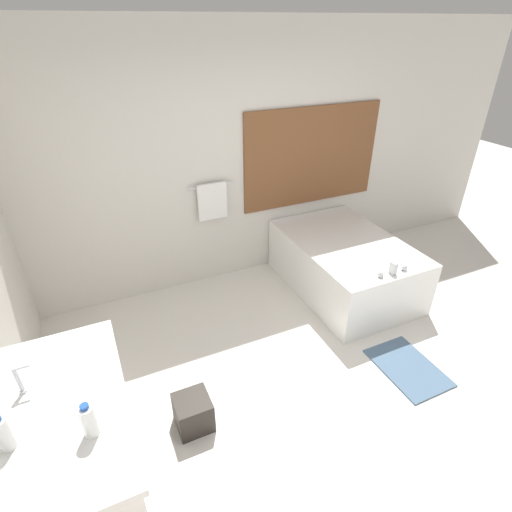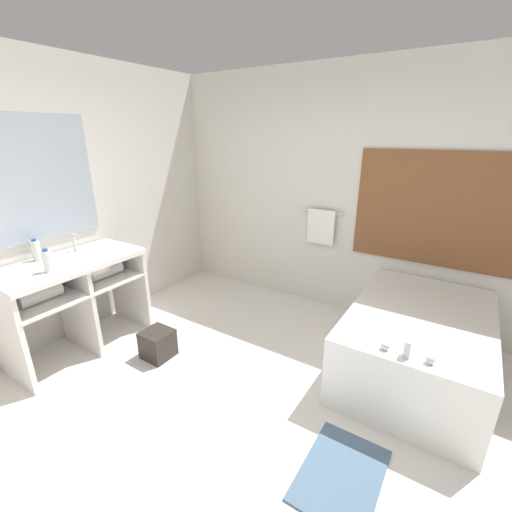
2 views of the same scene
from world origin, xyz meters
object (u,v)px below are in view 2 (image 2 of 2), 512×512
Objects in this scene: water_bottle_1 at (47,261)px; water_bottle_2 at (36,250)px; waste_bin at (158,344)px; bathtub at (417,340)px.

water_bottle_2 is (-0.36, 0.09, 0.00)m from water_bottle_1.
water_bottle_1 is 0.76× the size of waste_bin.
waste_bin is (0.60, 0.53, -0.88)m from water_bottle_1.
water_bottle_2 reaches higher than bathtub.
bathtub is at bearing 25.97° from water_bottle_2.
waste_bin is (-2.07, -1.04, -0.20)m from bathtub.
waste_bin is at bearing 24.35° from water_bottle_2.
bathtub reaches higher than waste_bin.
waste_bin is at bearing 41.31° from water_bottle_1.
waste_bin is (0.96, 0.43, -0.88)m from water_bottle_2.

